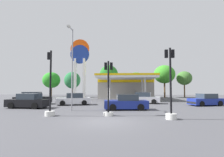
{
  "coord_description": "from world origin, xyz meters",
  "views": [
    {
      "loc": [
        1.1,
        -11.12,
        2.1
      ],
      "look_at": [
        -0.25,
        12.79,
        3.42
      ],
      "focal_mm": 28.12,
      "sensor_mm": 36.0,
      "label": 1
    }
  ],
  "objects_px": {
    "car_4": "(33,99)",
    "tree_1": "(72,80)",
    "traffic_signal_0": "(108,96)",
    "tree_5": "(184,78)",
    "corner_streetlamp": "(72,62)",
    "tree_3": "(136,80)",
    "car_2": "(144,98)",
    "traffic_signal_2": "(171,95)",
    "tree_0": "(51,80)",
    "car_3": "(28,101)",
    "car_1": "(206,100)",
    "tree_4": "(164,74)",
    "traffic_signal_1": "(50,98)",
    "car_0": "(74,100)",
    "car_5": "(126,103)",
    "tree_2": "(109,75)",
    "station_pole_sign": "(80,62)"
  },
  "relations": [
    {
      "from": "car_4",
      "to": "tree_1",
      "type": "distance_m",
      "value": 17.32
    },
    {
      "from": "traffic_signal_0",
      "to": "tree_5",
      "type": "relative_size",
      "value": 0.7
    },
    {
      "from": "corner_streetlamp",
      "to": "tree_3",
      "type": "bearing_deg",
      "value": 71.71
    },
    {
      "from": "car_2",
      "to": "traffic_signal_0",
      "type": "xyz_separation_m",
      "value": [
        -4.09,
        -11.03,
        0.82
      ]
    },
    {
      "from": "traffic_signal_2",
      "to": "tree_0",
      "type": "xyz_separation_m",
      "value": [
        -19.91,
        28.16,
        2.38
      ]
    },
    {
      "from": "traffic_signal_0",
      "to": "corner_streetlamp",
      "type": "bearing_deg",
      "value": 144.42
    },
    {
      "from": "traffic_signal_2",
      "to": "car_3",
      "type": "bearing_deg",
      "value": 155.81
    },
    {
      "from": "tree_3",
      "to": "car_4",
      "type": "bearing_deg",
      "value": -130.03
    },
    {
      "from": "car_1",
      "to": "tree_4",
      "type": "distance_m",
      "value": 18.85
    },
    {
      "from": "car_4",
      "to": "traffic_signal_1",
      "type": "distance_m",
      "value": 11.27
    },
    {
      "from": "car_2",
      "to": "traffic_signal_2",
      "type": "distance_m",
      "value": 12.36
    },
    {
      "from": "tree_3",
      "to": "tree_5",
      "type": "distance_m",
      "value": 11.28
    },
    {
      "from": "car_0",
      "to": "tree_1",
      "type": "bearing_deg",
      "value": 106.63
    },
    {
      "from": "car_0",
      "to": "traffic_signal_2",
      "type": "distance_m",
      "value": 13.44
    },
    {
      "from": "car_5",
      "to": "tree_1",
      "type": "height_order",
      "value": "tree_1"
    },
    {
      "from": "tree_0",
      "to": "tree_2",
      "type": "bearing_deg",
      "value": -1.55
    },
    {
      "from": "car_2",
      "to": "traffic_signal_1",
      "type": "height_order",
      "value": "traffic_signal_1"
    },
    {
      "from": "tree_1",
      "to": "tree_0",
      "type": "bearing_deg",
      "value": 170.88
    },
    {
      "from": "corner_streetlamp",
      "to": "tree_1",
      "type": "bearing_deg",
      "value": 105.82
    },
    {
      "from": "tree_0",
      "to": "tree_4",
      "type": "relative_size",
      "value": 0.8
    },
    {
      "from": "traffic_signal_0",
      "to": "car_2",
      "type": "bearing_deg",
      "value": 69.65
    },
    {
      "from": "car_2",
      "to": "car_4",
      "type": "xyz_separation_m",
      "value": [
        -14.71,
        -2.03,
        0.03
      ]
    },
    {
      "from": "traffic_signal_1",
      "to": "tree_3",
      "type": "xyz_separation_m",
      "value": [
        8.72,
        27.14,
        2.72
      ]
    },
    {
      "from": "car_2",
      "to": "tree_2",
      "type": "xyz_separation_m",
      "value": [
        -6.04,
        15.46,
        4.38
      ]
    },
    {
      "from": "tree_5",
      "to": "corner_streetlamp",
      "type": "bearing_deg",
      "value": -127.08
    },
    {
      "from": "car_3",
      "to": "tree_0",
      "type": "bearing_deg",
      "value": 106.73
    },
    {
      "from": "car_3",
      "to": "car_4",
      "type": "xyz_separation_m",
      "value": [
        -1.75,
        4.36,
        0.04
      ]
    },
    {
      "from": "tree_2",
      "to": "tree_3",
      "type": "xyz_separation_m",
      "value": [
        6.24,
        0.26,
        -1.0
      ]
    },
    {
      "from": "station_pole_sign",
      "to": "corner_streetlamp",
      "type": "distance_m",
      "value": 15.88
    },
    {
      "from": "traffic_signal_0",
      "to": "corner_streetlamp",
      "type": "relative_size",
      "value": 0.54
    },
    {
      "from": "tree_0",
      "to": "station_pole_sign",
      "type": "bearing_deg",
      "value": -44.8
    },
    {
      "from": "traffic_signal_1",
      "to": "tree_1",
      "type": "distance_m",
      "value": 27.18
    },
    {
      "from": "car_4",
      "to": "tree_5",
      "type": "height_order",
      "value": "tree_5"
    },
    {
      "from": "car_5",
      "to": "traffic_signal_0",
      "type": "relative_size",
      "value": 1.03
    },
    {
      "from": "tree_3",
      "to": "tree_5",
      "type": "relative_size",
      "value": 0.95
    },
    {
      "from": "tree_5",
      "to": "car_0",
      "type": "bearing_deg",
      "value": -136.14
    },
    {
      "from": "station_pole_sign",
      "to": "tree_4",
      "type": "bearing_deg",
      "value": 26.25
    },
    {
      "from": "car_0",
      "to": "tree_3",
      "type": "distance_m",
      "value": 20.94
    },
    {
      "from": "tree_0",
      "to": "tree_1",
      "type": "bearing_deg",
      "value": -9.12
    },
    {
      "from": "car_4",
      "to": "tree_3",
      "type": "distance_m",
      "value": 23.42
    },
    {
      "from": "car_5",
      "to": "traffic_signal_1",
      "type": "bearing_deg",
      "value": -144.67
    },
    {
      "from": "tree_5",
      "to": "station_pole_sign",
      "type": "bearing_deg",
      "value": -155.83
    },
    {
      "from": "traffic_signal_1",
      "to": "tree_3",
      "type": "relative_size",
      "value": 0.88
    },
    {
      "from": "car_1",
      "to": "car_3",
      "type": "height_order",
      "value": "car_3"
    },
    {
      "from": "tree_1",
      "to": "tree_3",
      "type": "bearing_deg",
      "value": 2.86
    },
    {
      "from": "car_5",
      "to": "corner_streetlamp",
      "type": "bearing_deg",
      "value": -167.49
    },
    {
      "from": "car_4",
      "to": "tree_3",
      "type": "height_order",
      "value": "tree_3"
    },
    {
      "from": "car_0",
      "to": "tree_0",
      "type": "xyz_separation_m",
      "value": [
        -10.53,
        18.56,
        3.31
      ]
    },
    {
      "from": "car_2",
      "to": "corner_streetlamp",
      "type": "xyz_separation_m",
      "value": [
        -7.77,
        -8.4,
        3.9
      ]
    },
    {
      "from": "station_pole_sign",
      "to": "traffic_signal_2",
      "type": "height_order",
      "value": "station_pole_sign"
    }
  ]
}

